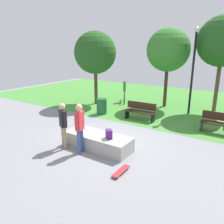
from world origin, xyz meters
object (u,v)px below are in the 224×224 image
at_px(cyclist_on_bicycle, 124,93).
at_px(skateboard_by_ledge, 121,171).
at_px(backpack_on_ledge, 109,134).
at_px(tree_young_birch, 168,50).
at_px(tree_tall_oak, 95,53).
at_px(skater_performing_trick, 80,125).
at_px(concrete_ledge, 98,141).
at_px(park_bench_near_lamppost, 140,111).
at_px(tree_leaning_ash, 223,42).
at_px(trash_bin, 102,106).
at_px(lamp_post, 193,64).
at_px(park_bench_near_path, 220,123).
at_px(skater_watching, 63,122).

bearing_deg(cyclist_on_bicycle, skateboard_by_ledge, -60.24).
bearing_deg(skateboard_by_ledge, backpack_on_ledge, 138.65).
relative_size(backpack_on_ledge, tree_young_birch, 0.07).
bearing_deg(tree_young_birch, tree_tall_oak, -156.03).
bearing_deg(skater_performing_trick, concrete_ledge, 65.39).
relative_size(backpack_on_ledge, park_bench_near_lamppost, 0.20).
distance_m(tree_young_birch, cyclist_on_bicycle, 4.04).
bearing_deg(tree_tall_oak, tree_young_birch, 23.97).
height_order(concrete_ledge, tree_young_birch, tree_young_birch).
bearing_deg(tree_young_birch, skater_performing_trick, -91.10).
bearing_deg(tree_leaning_ash, tree_tall_oak, -163.35).
distance_m(skateboard_by_ledge, tree_young_birch, 9.21).
relative_size(park_bench_near_lamppost, tree_young_birch, 0.34).
bearing_deg(cyclist_on_bicycle, trash_bin, -82.90).
height_order(skater_performing_trick, skateboard_by_ledge, skater_performing_trick).
distance_m(tree_tall_oak, cyclist_on_bicycle, 3.37).
xyz_separation_m(backpack_on_ledge, park_bench_near_lamppost, (-0.74, 4.00, -0.21)).
bearing_deg(skateboard_by_ledge, cyclist_on_bicycle, 119.76).
xyz_separation_m(skater_performing_trick, cyclist_on_bicycle, (-2.65, 7.62, -0.43)).
xyz_separation_m(skater_performing_trick, park_bench_near_lamppost, (0.09, 4.60, -0.58)).
relative_size(lamp_post, trash_bin, 5.31).
height_order(park_bench_near_path, tree_leaning_ash, tree_leaning_ash).
height_order(park_bench_near_path, lamp_post, lamp_post).
height_order(skater_watching, tree_young_birch, tree_young_birch).
relative_size(tree_tall_oak, cyclist_on_bicycle, 2.92).
height_order(park_bench_near_path, trash_bin, park_bench_near_path).
relative_size(skater_watching, lamp_post, 0.37).
bearing_deg(skater_watching, skater_performing_trick, 1.80).
relative_size(park_bench_near_path, tree_tall_oak, 0.34).
relative_size(concrete_ledge, lamp_post, 0.55).
bearing_deg(skateboard_by_ledge, trash_bin, 131.36).
relative_size(skater_performing_trick, skater_watching, 1.05).
distance_m(concrete_ledge, skater_performing_trick, 1.07).
height_order(tree_young_birch, trash_bin, tree_young_birch).
xyz_separation_m(skater_performing_trick, lamp_post, (1.92, 7.15, 1.76)).
distance_m(skater_performing_trick, skater_watching, 0.79).
relative_size(skateboard_by_ledge, park_bench_near_lamppost, 0.49).
xyz_separation_m(skater_watching, tree_young_birch, (0.94, 8.02, 2.51)).
relative_size(backpack_on_ledge, skateboard_by_ledge, 0.40).
height_order(skater_watching, lamp_post, lamp_post).
bearing_deg(skateboard_by_ledge, lamp_post, 89.98).
bearing_deg(tree_young_birch, skater_watching, -96.67).
relative_size(lamp_post, cyclist_on_bicycle, 2.93).
bearing_deg(skater_performing_trick, park_bench_near_path, 51.20).
xyz_separation_m(tree_tall_oak, lamp_post, (5.93, 1.00, -0.51)).
bearing_deg(lamp_post, concrete_ledge, -103.98).
relative_size(skater_watching, tree_tall_oak, 0.37).
distance_m(park_bench_near_path, tree_leaning_ash, 4.98).
relative_size(backpack_on_ledge, park_bench_near_path, 0.20).
relative_size(tree_leaning_ash, lamp_post, 1.14).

